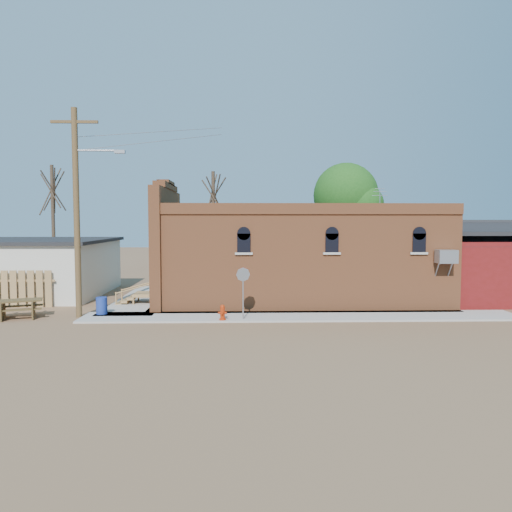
{
  "coord_description": "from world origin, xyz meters",
  "views": [
    {
      "loc": [
        -1.07,
        -20.53,
        4.18
      ],
      "look_at": [
        -0.36,
        4.97,
        2.4
      ],
      "focal_mm": 35.0,
      "sensor_mm": 36.0,
      "label": 1
    }
  ],
  "objects_px": {
    "trash_barrel": "(102,306)",
    "brick_bar": "(294,256)",
    "fire_hydrant": "(223,312)",
    "picnic_table": "(18,306)",
    "stop_sign": "(243,279)",
    "utility_pole": "(78,207)"
  },
  "relations": [
    {
      "from": "fire_hydrant",
      "to": "picnic_table",
      "type": "height_order",
      "value": "picnic_table"
    },
    {
      "from": "fire_hydrant",
      "to": "stop_sign",
      "type": "relative_size",
      "value": 0.3
    },
    {
      "from": "brick_bar",
      "to": "utility_pole",
      "type": "bearing_deg",
      "value": -156.31
    },
    {
      "from": "brick_bar",
      "to": "fire_hydrant",
      "type": "bearing_deg",
      "value": -122.77
    },
    {
      "from": "brick_bar",
      "to": "stop_sign",
      "type": "bearing_deg",
      "value": -116.73
    },
    {
      "from": "trash_barrel",
      "to": "picnic_table",
      "type": "xyz_separation_m",
      "value": [
        -3.46,
        -0.45,
        0.07
      ]
    },
    {
      "from": "fire_hydrant",
      "to": "trash_barrel",
      "type": "bearing_deg",
      "value": -176.81
    },
    {
      "from": "trash_barrel",
      "to": "utility_pole",
      "type": "bearing_deg",
      "value": -160.45
    },
    {
      "from": "stop_sign",
      "to": "trash_barrel",
      "type": "bearing_deg",
      "value": 176.84
    },
    {
      "from": "trash_barrel",
      "to": "brick_bar",
      "type": "bearing_deg",
      "value": 24.07
    },
    {
      "from": "fire_hydrant",
      "to": "stop_sign",
      "type": "distance_m",
      "value": 1.62
    },
    {
      "from": "brick_bar",
      "to": "fire_hydrant",
      "type": "relative_size",
      "value": 25.48
    },
    {
      "from": "stop_sign",
      "to": "trash_barrel",
      "type": "distance_m",
      "value": 6.53
    },
    {
      "from": "fire_hydrant",
      "to": "picnic_table",
      "type": "bearing_deg",
      "value": -168.07
    },
    {
      "from": "picnic_table",
      "to": "trash_barrel",
      "type": "bearing_deg",
      "value": -11.68
    },
    {
      "from": "stop_sign",
      "to": "utility_pole",
      "type": "bearing_deg",
      "value": -179.41
    },
    {
      "from": "trash_barrel",
      "to": "picnic_table",
      "type": "distance_m",
      "value": 3.48
    },
    {
      "from": "brick_bar",
      "to": "picnic_table",
      "type": "relative_size",
      "value": 7.17
    },
    {
      "from": "brick_bar",
      "to": "stop_sign",
      "type": "xyz_separation_m",
      "value": [
        -2.68,
        -5.33,
        -0.58
      ]
    },
    {
      "from": "trash_barrel",
      "to": "picnic_table",
      "type": "relative_size",
      "value": 0.33
    },
    {
      "from": "brick_bar",
      "to": "stop_sign",
      "type": "distance_m",
      "value": 5.99
    },
    {
      "from": "picnic_table",
      "to": "utility_pole",
      "type": "bearing_deg",
      "value": -15.84
    }
  ]
}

